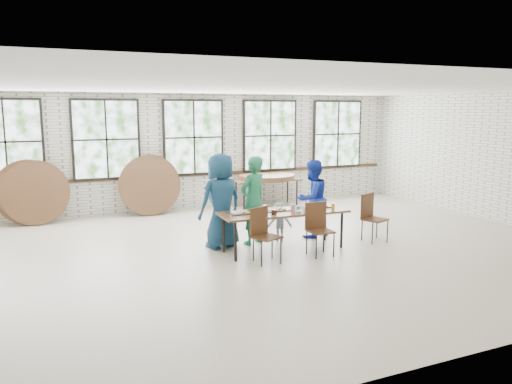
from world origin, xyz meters
The scene contains 13 objects.
room centered at (0.00, 4.44, 1.83)m, with size 12.00×12.00×12.00m.
dining_table centered at (0.35, -0.08, 0.69)m, with size 2.43×0.88×0.74m.
chair_near_left centered at (-0.30, -0.58, 0.56)m, with size 0.54×0.53×0.95m.
chair_near_right centered at (0.79, -0.58, 0.56)m, with size 0.44×0.42×0.95m.
chair_spare centered at (2.24, -0.19, 0.56)m, with size 0.54×0.53×0.95m.
adult_teal centered at (-0.65, 0.57, 0.90)m, with size 0.88×0.57×1.80m, color navy.
adult_green centered at (0.01, 0.57, 0.86)m, with size 0.63×0.41×1.72m, color #1E734B.
toddler centered at (0.59, 0.57, 0.39)m, with size 0.50×0.29×0.77m, color #111F37.
adult_blue centered at (1.33, 0.57, 0.80)m, with size 0.77×0.60×1.59m, color #1730A5.
storage_table centered at (1.87, 3.93, 0.69)m, with size 1.82×0.81×0.74m.
tabletop_clutter centered at (0.45, -0.10, 0.77)m, with size 2.06×0.60×0.11m.
round_tops_stacked centered at (1.87, 3.93, 0.80)m, with size 1.50×1.50×0.13m.
round_tops_leaning centered at (-2.58, 4.16, 0.73)m, with size 4.30×0.52×1.48m.
Camera 1 is at (-3.76, -8.14, 2.61)m, focal length 35.00 mm.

